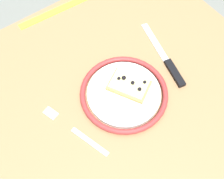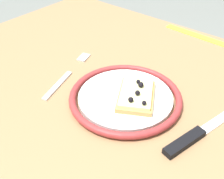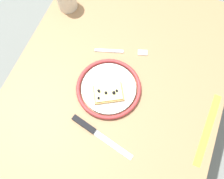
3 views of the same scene
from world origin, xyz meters
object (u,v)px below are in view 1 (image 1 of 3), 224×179
(pizza_slice_near, at_px, (129,85))
(fork, at_px, (75,131))
(measuring_tape, at_px, (58,10))
(dining_table, at_px, (103,116))
(knife, at_px, (169,64))
(plate, at_px, (124,93))

(pizza_slice_near, distance_m, fork, 0.18)
(pizza_slice_near, height_order, measuring_tape, pizza_slice_near)
(pizza_slice_near, relative_size, measuring_tape, 0.47)
(dining_table, bearing_deg, fork, -164.15)
(knife, height_order, fork, knife)
(dining_table, xyz_separation_m, fork, (-0.10, -0.03, 0.10))
(plate, distance_m, knife, 0.16)
(pizza_slice_near, relative_size, knife, 0.53)
(dining_table, distance_m, pizza_slice_near, 0.14)
(plate, bearing_deg, fork, -176.32)
(dining_table, height_order, pizza_slice_near, pizza_slice_near)
(plate, xyz_separation_m, pizza_slice_near, (0.02, 0.01, 0.01))
(knife, bearing_deg, fork, -177.95)
(dining_table, relative_size, plate, 4.10)
(pizza_slice_near, xyz_separation_m, fork, (-0.18, -0.02, -0.02))
(pizza_slice_near, bearing_deg, plate, -162.40)
(dining_table, height_order, measuring_tape, measuring_tape)
(knife, bearing_deg, dining_table, 175.41)
(fork, height_order, measuring_tape, fork)
(pizza_slice_near, distance_m, measuring_tape, 0.36)
(pizza_slice_near, bearing_deg, dining_table, 171.63)
(plate, relative_size, measuring_tape, 0.88)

